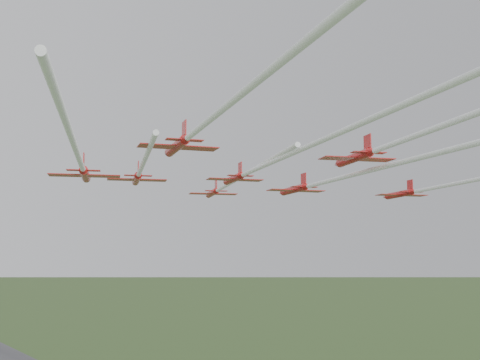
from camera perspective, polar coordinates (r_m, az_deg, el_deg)
jet_lead at (r=99.45m, az=-1.23°, el=-0.45°), size 24.38×53.93×2.68m
jet_row2_left at (r=91.34m, az=-9.49°, el=0.77°), size 19.85×42.50×2.87m
jet_row2_right at (r=86.75m, az=9.94°, el=0.32°), size 23.63×67.84×2.92m
jet_row3_left at (r=71.19m, az=-14.98°, el=1.90°), size 25.11×53.70×2.84m
jet_row3_mid at (r=71.34m, az=3.28°, el=1.81°), size 22.95×61.42×2.44m
jet_row3_right at (r=85.50m, az=20.39°, el=-0.19°), size 24.61×58.97×2.44m
jet_row4_left at (r=54.07m, az=-2.23°, el=6.27°), size 22.39×63.43×2.76m
jet_row4_right at (r=65.33m, az=16.91°, el=4.29°), size 26.96×62.59×2.91m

